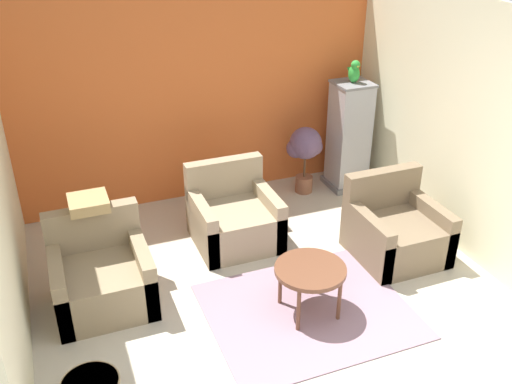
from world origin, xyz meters
name	(u,v)px	position (x,y,z in m)	size (l,w,h in m)	color
wall_back_accent	(199,95)	(0.00, 3.58, 1.25)	(4.36, 0.06, 2.51)	orange
wall_right	(453,123)	(2.15, 1.78, 1.25)	(0.06, 3.55, 2.51)	beige
area_rug	(308,311)	(0.21, 1.02, 0.01)	(1.77, 1.47, 0.01)	gray
coffee_table	(310,272)	(0.21, 1.02, 0.43)	(0.63, 0.63, 0.48)	brown
armchair_left	(102,277)	(-1.47, 1.82, 0.27)	(0.85, 0.83, 0.82)	#8E7A5B
armchair_right	(395,231)	(1.43, 1.53, 0.27)	(0.85, 0.83, 0.82)	#7A664C
armchair_middle	(234,218)	(-0.02, 2.38, 0.27)	(0.85, 0.83, 0.82)	#9E896B
birdcage	(349,136)	(1.75, 3.10, 0.67)	(0.48, 0.48, 1.35)	slate
parrot	(354,72)	(1.75, 3.11, 1.48)	(0.13, 0.23, 0.27)	green
potted_plant	(305,149)	(1.17, 3.13, 0.58)	(0.43, 0.39, 0.85)	brown
throw_pillow	(88,203)	(-1.47, 2.13, 0.87)	(0.34, 0.34, 0.10)	tan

